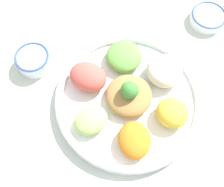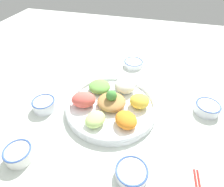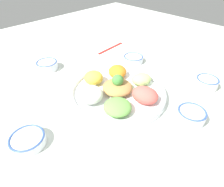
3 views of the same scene
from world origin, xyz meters
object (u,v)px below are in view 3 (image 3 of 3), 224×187
(rice_bowl_plain, at_px, (207,83))
(sauce_bowl_far, at_px, (28,140))
(sauce_bowl_red, at_px, (191,115))
(sauce_bowl_dark, at_px, (133,59))
(rice_bowl_blue, at_px, (47,65))
(salad_platter, at_px, (117,91))
(chopsticks_pair_near, at_px, (111,48))

(rice_bowl_plain, distance_m, sauce_bowl_far, 0.73)
(sauce_bowl_red, xyz_separation_m, sauce_bowl_dark, (-0.42, 0.20, -0.01))
(rice_bowl_blue, relative_size, rice_bowl_plain, 1.10)
(salad_platter, xyz_separation_m, sauce_bowl_far, (-0.03, -0.37, -0.01))
(salad_platter, xyz_separation_m, sauce_bowl_red, (0.28, 0.08, -0.00))
(sauce_bowl_far, distance_m, chopsticks_pair_near, 0.75)
(sauce_bowl_red, distance_m, sauce_bowl_far, 0.54)
(salad_platter, xyz_separation_m, chopsticks_pair_near, (-0.35, 0.31, -0.02))
(sauce_bowl_dark, relative_size, rice_bowl_plain, 1.11)
(sauce_bowl_red, height_order, sauce_bowl_far, sauce_bowl_red)
(rice_bowl_blue, xyz_separation_m, sauce_bowl_dark, (0.26, 0.36, -0.00))
(rice_bowl_blue, height_order, rice_bowl_plain, rice_bowl_plain)
(salad_platter, height_order, chopsticks_pair_near, salad_platter)
(rice_bowl_plain, relative_size, sauce_bowl_far, 0.86)
(rice_bowl_blue, relative_size, sauce_bowl_far, 0.94)
(sauce_bowl_red, distance_m, rice_bowl_blue, 0.70)
(salad_platter, relative_size, rice_bowl_plain, 4.23)
(rice_bowl_blue, bearing_deg, rice_bowl_plain, 32.42)
(salad_platter, height_order, sauce_bowl_far, salad_platter)
(salad_platter, xyz_separation_m, rice_bowl_plain, (0.23, 0.31, -0.00))
(rice_bowl_blue, xyz_separation_m, chopsticks_pair_near, (0.05, 0.40, -0.02))
(sauce_bowl_dark, bearing_deg, rice_bowl_plain, 6.03)
(rice_bowl_plain, xyz_separation_m, chopsticks_pair_near, (-0.58, -0.01, -0.02))
(sauce_bowl_red, xyz_separation_m, sauce_bowl_far, (-0.31, -0.45, -0.01))
(sauce_bowl_far, bearing_deg, sauce_bowl_dark, 99.81)
(sauce_bowl_dark, relative_size, chopsticks_pair_near, 0.48)
(chopsticks_pair_near, bearing_deg, salad_platter, -135.86)
(sauce_bowl_red, bearing_deg, rice_bowl_blue, -166.19)
(chopsticks_pair_near, bearing_deg, sauce_bowl_red, -114.34)
(sauce_bowl_red, height_order, chopsticks_pair_near, sauce_bowl_red)
(chopsticks_pair_near, bearing_deg, rice_bowl_blue, 168.46)
(sauce_bowl_dark, bearing_deg, salad_platter, -62.82)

